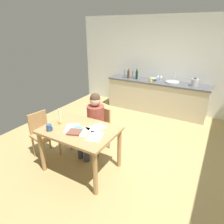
% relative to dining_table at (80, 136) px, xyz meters
% --- Properties ---
extents(ground_plane, '(5.20, 5.20, 0.04)m').
position_rel_dining_table_xyz_m(ground_plane, '(0.28, 0.86, -0.67)').
color(ground_plane, tan).
extents(wall_back, '(5.20, 0.12, 2.60)m').
position_rel_dining_table_xyz_m(wall_back, '(0.28, 3.46, 0.65)').
color(wall_back, silver).
rests_on(wall_back, ground).
extents(kitchen_counter, '(2.80, 0.64, 0.90)m').
position_rel_dining_table_xyz_m(kitchen_counter, '(0.28, 3.10, -0.20)').
color(kitchen_counter, beige).
rests_on(kitchen_counter, ground).
extents(dining_table, '(1.19, 0.85, 0.78)m').
position_rel_dining_table_xyz_m(dining_table, '(0.00, 0.00, 0.00)').
color(dining_table, tan).
rests_on(dining_table, ground).
extents(chair_at_table, '(0.44, 0.44, 0.85)m').
position_rel_dining_table_xyz_m(chair_at_table, '(-0.08, 0.67, -0.18)').
color(chair_at_table, tan).
rests_on(chair_at_table, ground).
extents(person_seated, '(0.36, 0.61, 1.19)m').
position_rel_dining_table_xyz_m(person_seated, '(-0.09, 0.52, 0.03)').
color(person_seated, brown).
rests_on(person_seated, ground).
extents(chair_side_empty, '(0.47, 0.47, 0.85)m').
position_rel_dining_table_xyz_m(chair_side_empty, '(-0.86, -0.03, -0.18)').
color(chair_side_empty, tan).
rests_on(chair_side_empty, ground).
extents(coffee_mug, '(0.12, 0.08, 0.11)m').
position_rel_dining_table_xyz_m(coffee_mug, '(-0.37, -0.28, 0.18)').
color(coffee_mug, '#33598C').
rests_on(coffee_mug, dining_table).
extents(candlestick, '(0.06, 0.06, 0.28)m').
position_rel_dining_table_xyz_m(candlestick, '(-0.39, -0.02, 0.20)').
color(candlestick, gold).
rests_on(candlestick, dining_table).
extents(book_magazine, '(0.17, 0.19, 0.02)m').
position_rel_dining_table_xyz_m(book_magazine, '(-0.02, -0.05, 0.13)').
color(book_magazine, '#4EA1AF').
rests_on(book_magazine, dining_table).
extents(book_cookery, '(0.25, 0.25, 0.03)m').
position_rel_dining_table_xyz_m(book_cookery, '(0.01, -0.14, 0.14)').
color(book_cookery, brown).
rests_on(book_cookery, dining_table).
extents(paper_letter, '(0.32, 0.36, 0.00)m').
position_rel_dining_table_xyz_m(paper_letter, '(0.20, 0.17, 0.12)').
color(paper_letter, white).
rests_on(paper_letter, dining_table).
extents(paper_bill, '(0.30, 0.35, 0.00)m').
position_rel_dining_table_xyz_m(paper_bill, '(0.08, -0.05, 0.12)').
color(paper_bill, white).
rests_on(paper_bill, dining_table).
extents(paper_envelope, '(0.32, 0.36, 0.00)m').
position_rel_dining_table_xyz_m(paper_envelope, '(-0.13, -0.04, 0.12)').
color(paper_envelope, white).
rests_on(paper_envelope, dining_table).
extents(paper_receipt, '(0.29, 0.34, 0.00)m').
position_rel_dining_table_xyz_m(paper_receipt, '(0.34, -0.07, 0.12)').
color(paper_receipt, white).
rests_on(paper_receipt, dining_table).
extents(sink_unit, '(0.36, 0.36, 0.24)m').
position_rel_dining_table_xyz_m(sink_unit, '(0.70, 3.11, 0.27)').
color(sink_unit, '#B2B7BC').
rests_on(sink_unit, kitchen_counter).
extents(bottle_oil, '(0.07, 0.07, 0.27)m').
position_rel_dining_table_xyz_m(bottle_oil, '(-0.69, 3.03, 0.36)').
color(bottle_oil, '#8C999E').
rests_on(bottle_oil, kitchen_counter).
extents(bottle_vinegar, '(0.07, 0.07, 0.27)m').
position_rel_dining_table_xyz_m(bottle_vinegar, '(-0.57, 3.01, 0.36)').
color(bottle_vinegar, '#593319').
rests_on(bottle_vinegar, kitchen_counter).
extents(bottle_wine_red, '(0.07, 0.07, 0.28)m').
position_rel_dining_table_xyz_m(bottle_wine_red, '(-0.45, 3.09, 0.37)').
color(bottle_wine_red, '#8C999E').
rests_on(bottle_wine_red, kitchen_counter).
extents(bottle_sauce, '(0.07, 0.07, 0.29)m').
position_rel_dining_table_xyz_m(bottle_sauce, '(-0.31, 3.03, 0.37)').
color(bottle_sauce, black).
rests_on(bottle_sauce, kitchen_counter).
extents(mixing_bowl, '(0.20, 0.20, 0.09)m').
position_rel_dining_table_xyz_m(mixing_bowl, '(0.14, 3.15, 0.29)').
color(mixing_bowl, '#668C99').
rests_on(mixing_bowl, kitchen_counter).
extents(stovetop_kettle, '(0.18, 0.18, 0.22)m').
position_rel_dining_table_xyz_m(stovetop_kettle, '(1.25, 3.10, 0.34)').
color(stovetop_kettle, '#B7BABF').
rests_on(stovetop_kettle, kitchen_counter).
extents(wine_glass_near_sink, '(0.07, 0.07, 0.15)m').
position_rel_dining_table_xyz_m(wine_glass_near_sink, '(0.34, 3.25, 0.35)').
color(wine_glass_near_sink, silver).
rests_on(wine_glass_near_sink, kitchen_counter).
extents(wine_glass_by_kettle, '(0.07, 0.07, 0.15)m').
position_rel_dining_table_xyz_m(wine_glass_by_kettle, '(0.24, 3.25, 0.35)').
color(wine_glass_by_kettle, silver).
rests_on(wine_glass_by_kettle, kitchen_counter).
extents(teacup_on_counter, '(0.12, 0.08, 0.10)m').
position_rel_dining_table_xyz_m(teacup_on_counter, '(0.15, 2.95, 0.30)').
color(teacup_on_counter, '#F2CC4C').
rests_on(teacup_on_counter, kitchen_counter).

